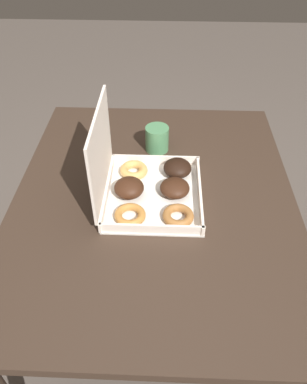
% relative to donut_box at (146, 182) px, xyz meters
% --- Properties ---
extents(ground_plane, '(8.00, 8.00, 0.00)m').
position_rel_donut_box_xyz_m(ground_plane, '(-0.01, -0.03, -0.76)').
color(ground_plane, '#564C44').
extents(dining_table, '(1.13, 0.91, 0.71)m').
position_rel_donut_box_xyz_m(dining_table, '(-0.01, -0.03, -0.14)').
color(dining_table, '#38281E').
rests_on(dining_table, ground_plane).
extents(donut_box, '(0.34, 0.31, 0.30)m').
position_rel_donut_box_xyz_m(donut_box, '(0.00, 0.00, 0.00)').
color(donut_box, silver).
rests_on(donut_box, dining_table).
extents(coffee_mug, '(0.09, 0.09, 0.09)m').
position_rel_donut_box_xyz_m(coffee_mug, '(0.25, -0.03, -0.00)').
color(coffee_mug, '#4C8456').
rests_on(coffee_mug, dining_table).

